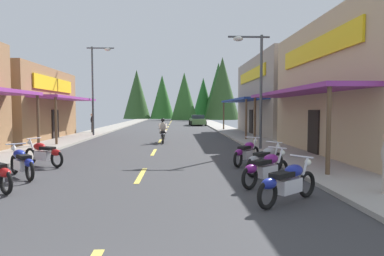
{
  "coord_description": "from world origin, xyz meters",
  "views": [
    {
      "loc": [
        1.19,
        -1.59,
        2.12
      ],
      "look_at": [
        2.19,
        21.02,
        0.81
      ],
      "focal_mm": 30.1,
      "sensor_mm": 36.0,
      "label": 1
    }
  ],
  "objects_px": {
    "motorcycle_parked_left_3": "(44,153)",
    "parked_car_curbside": "(197,120)",
    "motorcycle_parked_left_2": "(22,162)",
    "pedestrian_by_shop": "(92,122)",
    "motorcycle_parked_right_2": "(265,159)",
    "motorcycle_parked_right_0": "(288,182)",
    "rider_cruising_lead": "(163,133)",
    "motorcycle_parked_right_3": "(247,152)",
    "streetlamp_left": "(96,79)",
    "motorcycle_parked_right_1": "(266,168)",
    "streetlamp_right": "(255,75)"
  },
  "relations": [
    {
      "from": "motorcycle_parked_left_3",
      "to": "pedestrian_by_shop",
      "type": "relative_size",
      "value": 1.07
    },
    {
      "from": "motorcycle_parked_right_2",
      "to": "motorcycle_parked_left_3",
      "type": "height_order",
      "value": "same"
    },
    {
      "from": "motorcycle_parked_left_2",
      "to": "pedestrian_by_shop",
      "type": "distance_m",
      "value": 18.67
    },
    {
      "from": "rider_cruising_lead",
      "to": "motorcycle_parked_right_1",
      "type": "bearing_deg",
      "value": -166.34
    },
    {
      "from": "motorcycle_parked_left_2",
      "to": "parked_car_curbside",
      "type": "relative_size",
      "value": 0.38
    },
    {
      "from": "motorcycle_parked_right_0",
      "to": "motorcycle_parked_left_3",
      "type": "distance_m",
      "value": 9.1
    },
    {
      "from": "motorcycle_parked_right_1",
      "to": "parked_car_curbside",
      "type": "height_order",
      "value": "parked_car_curbside"
    },
    {
      "from": "streetlamp_right",
      "to": "motorcycle_parked_right_0",
      "type": "relative_size",
      "value": 3.28
    },
    {
      "from": "motorcycle_parked_left_2",
      "to": "motorcycle_parked_right_1",
      "type": "bearing_deg",
      "value": -141.91
    },
    {
      "from": "motorcycle_parked_left_2",
      "to": "rider_cruising_lead",
      "type": "distance_m",
      "value": 11.02
    },
    {
      "from": "motorcycle_parked_left_3",
      "to": "parked_car_curbside",
      "type": "relative_size",
      "value": 0.43
    },
    {
      "from": "motorcycle_parked_right_1",
      "to": "pedestrian_by_shop",
      "type": "distance_m",
      "value": 22.19
    },
    {
      "from": "streetlamp_right",
      "to": "motorcycle_parked_right_2",
      "type": "bearing_deg",
      "value": -99.94
    },
    {
      "from": "motorcycle_parked_right_1",
      "to": "motorcycle_parked_left_3",
      "type": "relative_size",
      "value": 0.91
    },
    {
      "from": "motorcycle_parked_left_2",
      "to": "pedestrian_by_shop",
      "type": "relative_size",
      "value": 0.94
    },
    {
      "from": "motorcycle_parked_right_1",
      "to": "motorcycle_parked_left_3",
      "type": "xyz_separation_m",
      "value": [
        -7.49,
        3.42,
        0.0
      ]
    },
    {
      "from": "motorcycle_parked_right_3",
      "to": "motorcycle_parked_right_0",
      "type": "bearing_deg",
      "value": -144.23
    },
    {
      "from": "motorcycle_parked_right_0",
      "to": "motorcycle_parked_right_2",
      "type": "xyz_separation_m",
      "value": [
        0.39,
        3.29,
        0.0
      ]
    },
    {
      "from": "streetlamp_left",
      "to": "pedestrian_by_shop",
      "type": "height_order",
      "value": "streetlamp_left"
    },
    {
      "from": "motorcycle_parked_right_3",
      "to": "motorcycle_parked_right_1",
      "type": "bearing_deg",
      "value": -145.47
    },
    {
      "from": "motorcycle_parked_left_2",
      "to": "motorcycle_parked_left_3",
      "type": "bearing_deg",
      "value": -36.55
    },
    {
      "from": "motorcycle_parked_right_2",
      "to": "motorcycle_parked_right_3",
      "type": "relative_size",
      "value": 0.94
    },
    {
      "from": "motorcycle_parked_right_2",
      "to": "motorcycle_parked_left_2",
      "type": "height_order",
      "value": "same"
    },
    {
      "from": "streetlamp_left",
      "to": "motorcycle_parked_right_2",
      "type": "distance_m",
      "value": 18.07
    },
    {
      "from": "streetlamp_right",
      "to": "motorcycle_parked_left_2",
      "type": "height_order",
      "value": "streetlamp_right"
    },
    {
      "from": "motorcycle_parked_right_1",
      "to": "pedestrian_by_shop",
      "type": "height_order",
      "value": "pedestrian_by_shop"
    },
    {
      "from": "motorcycle_parked_right_2",
      "to": "rider_cruising_lead",
      "type": "distance_m",
      "value": 10.78
    },
    {
      "from": "motorcycle_parked_right_2",
      "to": "pedestrian_by_shop",
      "type": "xyz_separation_m",
      "value": [
        -10.4,
        18.25,
        0.54
      ]
    },
    {
      "from": "motorcycle_parked_right_0",
      "to": "pedestrian_by_shop",
      "type": "bearing_deg",
      "value": 78.62
    },
    {
      "from": "streetlamp_left",
      "to": "motorcycle_parked_left_2",
      "type": "distance_m",
      "value": 15.85
    },
    {
      "from": "rider_cruising_lead",
      "to": "parked_car_curbside",
      "type": "distance_m",
      "value": 22.56
    },
    {
      "from": "motorcycle_parked_right_2",
      "to": "rider_cruising_lead",
      "type": "xyz_separation_m",
      "value": [
        -3.81,
        10.08,
        0.17
      ]
    },
    {
      "from": "streetlamp_left",
      "to": "motorcycle_parked_left_2",
      "type": "height_order",
      "value": "streetlamp_left"
    },
    {
      "from": "motorcycle_parked_right_2",
      "to": "motorcycle_parked_left_2",
      "type": "relative_size",
      "value": 0.99
    },
    {
      "from": "streetlamp_right",
      "to": "motorcycle_parked_left_3",
      "type": "xyz_separation_m",
      "value": [
        -8.92,
        -3.97,
        -3.35
      ]
    },
    {
      "from": "streetlamp_left",
      "to": "streetlamp_right",
      "type": "relative_size",
      "value": 1.19
    },
    {
      "from": "motorcycle_parked_right_0",
      "to": "motorcycle_parked_right_3",
      "type": "height_order",
      "value": "same"
    },
    {
      "from": "streetlamp_right",
      "to": "motorcycle_parked_left_3",
      "type": "height_order",
      "value": "streetlamp_right"
    },
    {
      "from": "motorcycle_parked_right_2",
      "to": "motorcycle_parked_left_2",
      "type": "xyz_separation_m",
      "value": [
        -7.71,
        -0.22,
        0.0
      ]
    },
    {
      "from": "motorcycle_parked_right_0",
      "to": "motorcycle_parked_right_3",
      "type": "relative_size",
      "value": 1.02
    },
    {
      "from": "streetlamp_left",
      "to": "motorcycle_parked_right_1",
      "type": "relative_size",
      "value": 4.03
    },
    {
      "from": "motorcycle_parked_left_2",
      "to": "parked_car_curbside",
      "type": "distance_m",
      "value": 33.43
    },
    {
      "from": "motorcycle_parked_right_1",
      "to": "motorcycle_parked_right_2",
      "type": "xyz_separation_m",
      "value": [
        0.41,
        1.56,
        0.0
      ]
    },
    {
      "from": "motorcycle_parked_right_3",
      "to": "parked_car_curbside",
      "type": "distance_m",
      "value": 30.57
    },
    {
      "from": "motorcycle_parked_right_0",
      "to": "motorcycle_parked_left_2",
      "type": "relative_size",
      "value": 1.07
    },
    {
      "from": "motorcycle_parked_right_0",
      "to": "rider_cruising_lead",
      "type": "bearing_deg",
      "value": 68.05
    },
    {
      "from": "motorcycle_parked_right_3",
      "to": "rider_cruising_lead",
      "type": "distance_m",
      "value": 9.03
    },
    {
      "from": "motorcycle_parked_left_2",
      "to": "motorcycle_parked_left_3",
      "type": "relative_size",
      "value": 0.88
    },
    {
      "from": "streetlamp_left",
      "to": "streetlamp_right",
      "type": "height_order",
      "value": "streetlamp_left"
    },
    {
      "from": "motorcycle_parked_right_2",
      "to": "motorcycle_parked_right_3",
      "type": "height_order",
      "value": "same"
    }
  ]
}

